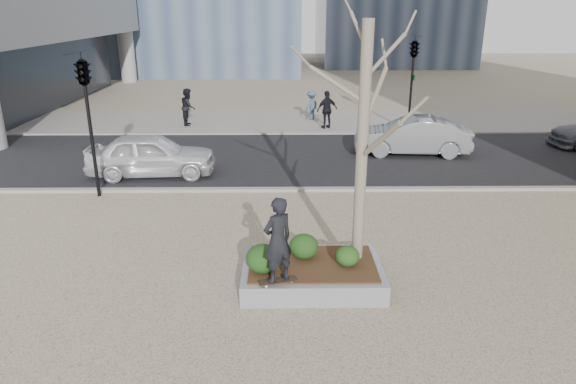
{
  "coord_description": "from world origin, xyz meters",
  "views": [
    {
      "loc": [
        0.36,
        -9.87,
        5.67
      ],
      "look_at": [
        0.5,
        2.0,
        1.4
      ],
      "focal_mm": 32.0,
      "sensor_mm": 36.0,
      "label": 1
    }
  ],
  "objects_px": {
    "planter": "(312,274)",
    "skateboarder": "(278,240)",
    "police_car": "(152,155)",
    "skateboard": "(278,282)"
  },
  "relations": [
    {
      "from": "skateboard",
      "to": "skateboarder",
      "type": "relative_size",
      "value": 0.44
    },
    {
      "from": "planter",
      "to": "police_car",
      "type": "relative_size",
      "value": 0.67
    },
    {
      "from": "planter",
      "to": "police_car",
      "type": "xyz_separation_m",
      "value": [
        -5.26,
        7.69,
        0.55
      ]
    },
    {
      "from": "skateboarder",
      "to": "police_car",
      "type": "bearing_deg",
      "value": -97.28
    },
    {
      "from": "planter",
      "to": "police_car",
      "type": "distance_m",
      "value": 9.33
    },
    {
      "from": "planter",
      "to": "police_car",
      "type": "height_order",
      "value": "police_car"
    },
    {
      "from": "skateboard",
      "to": "skateboarder",
      "type": "bearing_deg",
      "value": -14.66
    },
    {
      "from": "planter",
      "to": "skateboarder",
      "type": "height_order",
      "value": "skateboarder"
    },
    {
      "from": "planter",
      "to": "skateboard",
      "type": "height_order",
      "value": "skateboard"
    },
    {
      "from": "police_car",
      "to": "skateboard",
      "type": "bearing_deg",
      "value": -155.47
    }
  ]
}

